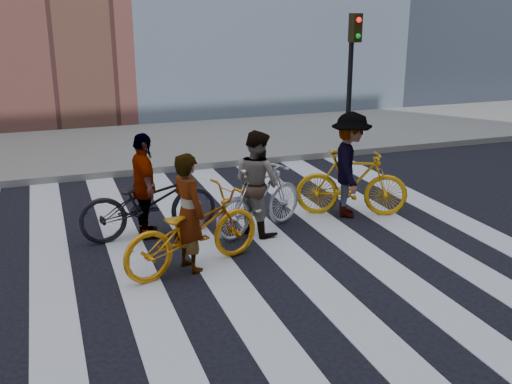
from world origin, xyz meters
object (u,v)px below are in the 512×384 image
bike_silver_mid (260,199)px  traffic_signal (352,59)px  rider_right (350,165)px  bike_yellow_left (193,230)px  rider_left (189,213)px  bike_yellow_right (352,183)px  bike_dark_rear (149,202)px  rider_mid (257,183)px  rider_rear (144,186)px

bike_silver_mid → traffic_signal: bearing=-67.2°
rider_right → bike_yellow_left: bearing=136.6°
traffic_signal → rider_right: size_ratio=1.84×
traffic_signal → rider_left: 7.65m
bike_silver_mid → rider_left: (-1.39, -1.00, 0.27)m
bike_yellow_right → rider_right: rider_right is taller
bike_yellow_left → rider_left: rider_left is taller
bike_dark_rear → rider_left: bearing=-170.1°
bike_yellow_left → bike_dark_rear: bike_dark_rear is taller
bike_yellow_left → bike_silver_mid: (1.34, 1.00, -0.00)m
bike_yellow_left → rider_mid: (1.29, 1.00, 0.28)m
rider_rear → bike_yellow_right: bearing=-95.3°
traffic_signal → bike_yellow_right: bearing=-117.7°
bike_dark_rear → rider_rear: size_ratio=1.30×
bike_dark_rear → rider_mid: size_ratio=1.30×
rider_mid → rider_right: bearing=-107.7°
bike_silver_mid → bike_yellow_right: (1.77, 0.23, 0.02)m
rider_mid → bike_yellow_right: bearing=-107.9°
rider_right → rider_rear: 3.48m
bike_dark_rear → rider_mid: (1.65, -0.40, 0.27)m
rider_mid → bike_silver_mid: bearing=-115.0°
traffic_signal → rider_right: (-2.19, -4.09, -1.37)m
traffic_signal → rider_rear: size_ratio=1.99×
bike_yellow_left → bike_silver_mid: 1.68m
rider_mid → rider_rear: size_ratio=1.00×
bike_dark_rear → bike_yellow_left: bearing=-168.2°
bike_silver_mid → bike_dark_rear: (-1.70, 0.40, 0.01)m
bike_silver_mid → bike_yellow_right: 1.79m
rider_mid → rider_right: size_ratio=0.92×
rider_right → rider_rear: size_ratio=1.08×
bike_yellow_right → rider_rear: size_ratio=1.15×
bike_yellow_right → bike_dark_rear: bearing=111.9°
rider_left → rider_mid: 1.68m
rider_left → rider_right: size_ratio=0.91×
bike_silver_mid → rider_right: 1.77m
traffic_signal → rider_rear: 7.04m
rider_right → bike_dark_rear: bearing=111.8°
bike_yellow_left → bike_yellow_right: bearing=-87.5°
bike_yellow_left → rider_mid: bearing=-71.2°
bike_yellow_right → rider_rear: rider_rear is taller
bike_yellow_left → bike_dark_rear: size_ratio=0.98×
bike_silver_mid → bike_dark_rear: bearing=51.9°
bike_yellow_right → rider_rear: bearing=111.9°
bike_yellow_right → rider_mid: rider_mid is taller
bike_dark_rear → rider_right: (3.42, -0.17, 0.34)m
traffic_signal → bike_yellow_right: (-2.14, -4.09, -1.70)m
rider_right → rider_rear: bearing=111.9°
bike_yellow_left → rider_right: 3.32m
bike_silver_mid → bike_dark_rear: bike_dark_rear is taller
rider_mid → rider_rear: 1.75m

